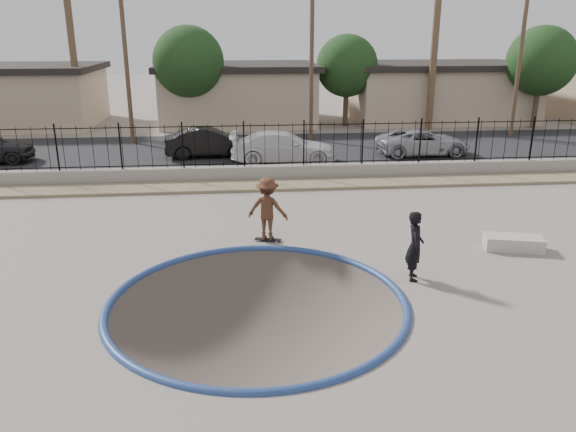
# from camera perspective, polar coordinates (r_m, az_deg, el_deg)

# --- Properties ---
(ground) EXTENTS (120.00, 120.00, 2.20)m
(ground) POSITION_cam_1_polar(r_m,az_deg,el_deg) (25.72, -4.45, 2.23)
(ground) COLOR gray
(ground) RESTS_ON ground
(bowl_pit) EXTENTS (6.84, 6.84, 1.80)m
(bowl_pit) POSITION_cam_1_polar(r_m,az_deg,el_deg) (13.17, -3.14, -8.83)
(bowl_pit) COLOR #494038
(bowl_pit) RESTS_ON ground
(coping_ring) EXTENTS (7.04, 7.04, 0.20)m
(coping_ring) POSITION_cam_1_polar(r_m,az_deg,el_deg) (13.17, -3.14, -8.83)
(coping_ring) COLOR navy
(coping_ring) RESTS_ON ground
(rock_strip) EXTENTS (42.00, 1.60, 0.11)m
(rock_strip) POSITION_cam_1_polar(r_m,az_deg,el_deg) (22.71, -4.34, 3.09)
(rock_strip) COLOR #948361
(rock_strip) RESTS_ON ground
(retaining_wall) EXTENTS (42.00, 0.45, 0.60)m
(retaining_wall) POSITION_cam_1_polar(r_m,az_deg,el_deg) (23.71, -4.43, 4.35)
(retaining_wall) COLOR gray
(retaining_wall) RESTS_ON ground
(fence) EXTENTS (40.00, 0.04, 1.80)m
(fence) POSITION_cam_1_polar(r_m,az_deg,el_deg) (23.45, -4.50, 7.20)
(fence) COLOR black
(fence) RESTS_ON retaining_wall
(street) EXTENTS (90.00, 8.00, 0.04)m
(street) POSITION_cam_1_polar(r_m,az_deg,el_deg) (30.31, -4.74, 6.87)
(street) COLOR black
(street) RESTS_ON ground
(house_west) EXTENTS (11.60, 8.60, 3.90)m
(house_west) POSITION_cam_1_polar(r_m,az_deg,el_deg) (42.02, -26.41, 10.96)
(house_west) COLOR tan
(house_west) RESTS_ON ground
(house_center) EXTENTS (10.60, 8.60, 3.90)m
(house_center) POSITION_cam_1_polar(r_m,az_deg,el_deg) (39.42, -5.10, 12.39)
(house_center) COLOR tan
(house_center) RESTS_ON ground
(house_east) EXTENTS (12.60, 8.60, 3.90)m
(house_east) POSITION_cam_1_polar(r_m,az_deg,el_deg) (41.98, 14.84, 12.23)
(house_east) COLOR tan
(house_east) RESTS_ON ground
(palm_mid) EXTENTS (2.30, 2.30, 9.30)m
(palm_mid) POSITION_cam_1_polar(r_m,az_deg,el_deg) (37.94, -21.35, 18.18)
(palm_mid) COLOR brown
(palm_mid) RESTS_ON ground
(palm_right) EXTENTS (2.30, 2.30, 10.30)m
(palm_right) POSITION_cam_1_polar(r_m,az_deg,el_deg) (36.90, 14.96, 19.81)
(palm_right) COLOR brown
(palm_right) RESTS_ON ground
(utility_pole_left) EXTENTS (1.70, 0.24, 9.00)m
(utility_pole_left) POSITION_cam_1_polar(r_m,az_deg,el_deg) (32.22, -16.17, 15.32)
(utility_pole_left) COLOR #473323
(utility_pole_left) RESTS_ON ground
(utility_pole_mid) EXTENTS (1.70, 0.24, 9.50)m
(utility_pole_mid) POSITION_cam_1_polar(r_m,az_deg,el_deg) (32.04, 2.42, 16.43)
(utility_pole_mid) COLOR #473323
(utility_pole_mid) RESTS_ON ground
(utility_pole_right) EXTENTS (1.70, 0.24, 9.00)m
(utility_pole_right) POSITION_cam_1_polar(r_m,az_deg,el_deg) (35.75, 22.54, 14.91)
(utility_pole_right) COLOR #473323
(utility_pole_right) RESTS_ON ground
(street_tree_left) EXTENTS (4.32, 4.32, 6.36)m
(street_tree_left) POSITION_cam_1_polar(r_m,az_deg,el_deg) (35.85, -10.09, 15.15)
(street_tree_left) COLOR #473323
(street_tree_left) RESTS_ON ground
(street_tree_mid) EXTENTS (3.96, 3.96, 5.83)m
(street_tree_mid) POSITION_cam_1_polar(r_m,az_deg,el_deg) (37.52, 6.00, 14.92)
(street_tree_mid) COLOR #473323
(street_tree_mid) RESTS_ON ground
(street_tree_right) EXTENTS (4.32, 4.32, 6.36)m
(street_tree_right) POSITION_cam_1_polar(r_m,az_deg,el_deg) (39.83, 24.36, 14.15)
(street_tree_right) COLOR #473323
(street_tree_right) RESTS_ON ground
(skater) EXTENTS (1.36, 1.04, 1.86)m
(skater) POSITION_cam_1_polar(r_m,az_deg,el_deg) (16.54, -2.09, 0.45)
(skater) COLOR brown
(skater) RESTS_ON ground
(skateboard) EXTENTS (0.83, 0.40, 0.07)m
(skateboard) POSITION_cam_1_polar(r_m,az_deg,el_deg) (16.83, -2.05, -2.39)
(skateboard) COLOR black
(skateboard) RESTS_ON ground
(videographer) EXTENTS (0.55, 0.72, 1.79)m
(videographer) POSITION_cam_1_polar(r_m,az_deg,el_deg) (14.37, 12.77, -2.97)
(videographer) COLOR black
(videographer) RESTS_ON ground
(concrete_ledge) EXTENTS (1.72, 1.07, 0.40)m
(concrete_ledge) POSITION_cam_1_polar(r_m,az_deg,el_deg) (17.40, 21.94, -2.55)
(concrete_ledge) COLOR #B0A89C
(concrete_ledge) RESTS_ON ground
(car_b) EXTENTS (4.45, 1.88, 1.43)m
(car_b) POSITION_cam_1_polar(r_m,az_deg,el_deg) (28.23, -8.01, 7.42)
(car_b) COLOR black
(car_b) RESTS_ON street
(car_c) EXTENTS (5.13, 2.38, 1.45)m
(car_c) POSITION_cam_1_polar(r_m,az_deg,el_deg) (26.74, -0.46, 7.02)
(car_c) COLOR silver
(car_c) RESTS_ON street
(car_d) EXTENTS (4.71, 2.29, 1.29)m
(car_d) POSITION_cam_1_polar(r_m,az_deg,el_deg) (29.18, 13.59, 7.31)
(car_d) COLOR #9EA0A7
(car_d) RESTS_ON street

